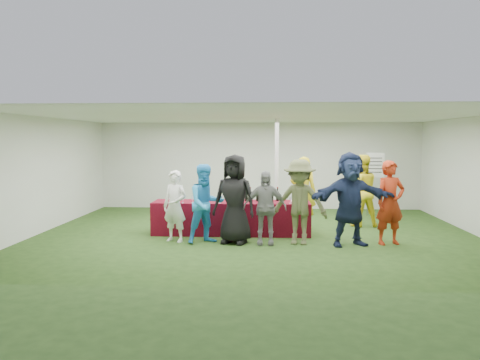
# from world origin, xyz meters

# --- Properties ---
(ground) EXTENTS (60.00, 60.00, 0.00)m
(ground) POSITION_xyz_m (0.00, 0.00, 0.00)
(ground) COLOR #284719
(ground) RESTS_ON ground
(tent) EXTENTS (10.00, 10.00, 10.00)m
(tent) POSITION_xyz_m (0.50, 1.20, 1.35)
(tent) COLOR white
(tent) RESTS_ON ground
(serving_table) EXTENTS (3.60, 0.80, 0.75)m
(serving_table) POSITION_xyz_m (-0.56, -0.03, 0.38)
(serving_table) COLOR maroon
(serving_table) RESTS_ON ground
(wine_bottles) EXTENTS (0.79, 0.15, 0.32)m
(wine_bottles) POSITION_xyz_m (0.13, 0.11, 0.87)
(wine_bottles) COLOR black
(wine_bottles) RESTS_ON serving_table
(wine_glasses) EXTENTS (2.81, 0.13, 0.16)m
(wine_glasses) POSITION_xyz_m (-1.08, -0.29, 0.86)
(wine_glasses) COLOR silver
(wine_glasses) RESTS_ON serving_table
(water_bottle) EXTENTS (0.07, 0.07, 0.23)m
(water_bottle) POSITION_xyz_m (-0.59, 0.05, 0.85)
(water_bottle) COLOR silver
(water_bottle) RESTS_ON serving_table
(bar_towel) EXTENTS (0.25, 0.18, 0.03)m
(bar_towel) POSITION_xyz_m (0.94, 0.02, 0.77)
(bar_towel) COLOR white
(bar_towel) RESTS_ON serving_table
(dump_bucket) EXTENTS (0.22, 0.22, 0.18)m
(dump_bucket) POSITION_xyz_m (1.05, -0.25, 0.84)
(dump_bucket) COLOR slate
(dump_bucket) RESTS_ON serving_table
(wine_list_sign) EXTENTS (0.50, 0.03, 1.80)m
(wine_list_sign) POSITION_xyz_m (3.32, 2.76, 1.32)
(wine_list_sign) COLOR slate
(wine_list_sign) RESTS_ON ground
(staff_pourer) EXTENTS (0.67, 0.47, 1.76)m
(staff_pourer) POSITION_xyz_m (1.14, 0.85, 0.88)
(staff_pourer) COLOR gold
(staff_pourer) RESTS_ON ground
(staff_back) EXTENTS (0.95, 0.78, 1.80)m
(staff_back) POSITION_xyz_m (2.61, 1.10, 0.90)
(staff_back) COLOR yellow
(staff_back) RESTS_ON ground
(customer_0) EXTENTS (0.65, 0.55, 1.53)m
(customer_0) POSITION_xyz_m (-1.70, -0.92, 0.76)
(customer_0) COLOR white
(customer_0) RESTS_ON ground
(customer_1) EXTENTS (1.02, 0.95, 1.66)m
(customer_1) POSITION_xyz_m (-1.02, -1.00, 0.83)
(customer_1) COLOR #2895DD
(customer_1) RESTS_ON ground
(customer_2) EXTENTS (1.04, 0.82, 1.87)m
(customer_2) POSITION_xyz_m (-0.42, -0.99, 0.93)
(customer_2) COLOR black
(customer_2) RESTS_ON ground
(customer_3) EXTENTS (0.90, 0.38, 1.54)m
(customer_3) POSITION_xyz_m (0.21, -1.08, 0.77)
(customer_3) COLOR gray
(customer_3) RESTS_ON ground
(customer_4) EXTENTS (1.25, 0.86, 1.77)m
(customer_4) POSITION_xyz_m (0.93, -1.02, 0.88)
(customer_4) COLOR #505531
(customer_4) RESTS_ON ground
(customer_5) EXTENTS (1.87, 1.01, 1.93)m
(customer_5) POSITION_xyz_m (1.95, -1.08, 0.96)
(customer_5) COLOR #182241
(customer_5) RESTS_ON ground
(customer_6) EXTENTS (0.73, 0.59, 1.74)m
(customer_6) POSITION_xyz_m (2.80, -0.92, 0.87)
(customer_6) COLOR #A42810
(customer_6) RESTS_ON ground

